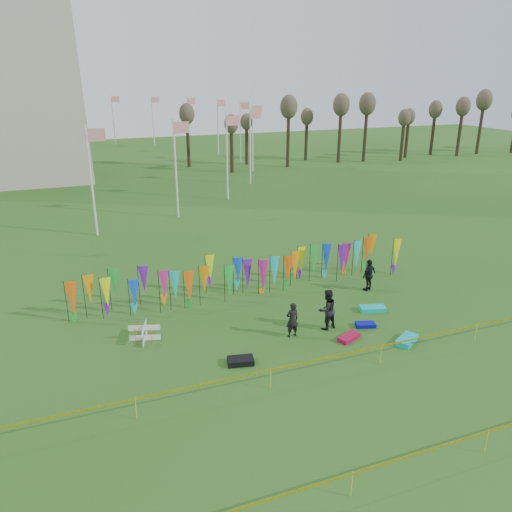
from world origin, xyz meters
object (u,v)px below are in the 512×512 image
object	(u,v)px
kite_bag_blue	(365,325)
kite_bag_teal	(373,309)
kite_bag_red	(349,337)
box_kite	(145,333)
kite_bag_turquoise	(407,340)
person_right	(369,275)
kite_bag_black	(241,361)
person_mid	(327,309)
person_left	(292,320)

from	to	relation	value
kite_bag_blue	kite_bag_teal	xyz separation A→B (m)	(1.25, 1.31, 0.03)
kite_bag_red	box_kite	bearing A→B (deg)	159.76
box_kite	kite_bag_red	size ratio (longest dim) A/B	0.72
kite_bag_turquoise	kite_bag_teal	world-z (taller)	kite_bag_turquoise
box_kite	kite_bag_turquoise	world-z (taller)	box_kite
person_right	kite_bag_teal	size ratio (longest dim) A/B	1.43
person_right	kite_bag_black	world-z (taller)	person_right
box_kite	kite_bag_teal	xyz separation A→B (m)	(11.29, -1.11, -0.28)
box_kite	kite_bag_teal	size ratio (longest dim) A/B	0.63
box_kite	kite_bag_turquoise	bearing A→B (deg)	-21.72
box_kite	kite_bag_red	distance (m)	9.24
person_right	kite_bag_teal	bearing A→B (deg)	40.68
kite_bag_blue	person_mid	bearing A→B (deg)	164.16
person_right	kite_bag_turquoise	world-z (taller)	person_right
kite_bag_black	kite_bag_teal	size ratio (longest dim) A/B	0.86
kite_bag_teal	person_right	bearing A→B (deg)	62.30
box_kite	person_right	xyz separation A→B (m)	(12.51, 1.21, 0.51)
kite_bag_turquoise	person_right	bearing A→B (deg)	74.43
kite_bag_teal	kite_bag_black	bearing A→B (deg)	-164.20
person_left	kite_bag_teal	size ratio (longest dim) A/B	1.33
person_mid	person_right	xyz separation A→B (m)	(4.31, 3.10, -0.08)
person_mid	person_left	bearing A→B (deg)	-8.12
kite_bag_blue	box_kite	bearing A→B (deg)	166.48
person_mid	kite_bag_teal	xyz separation A→B (m)	(3.09, 0.78, -0.87)
person_right	kite_bag_teal	xyz separation A→B (m)	(-1.22, -2.32, -0.78)
kite_bag_blue	kite_bag_teal	bearing A→B (deg)	46.24
box_kite	kite_bag_turquoise	distance (m)	11.80
kite_bag_teal	kite_bag_blue	bearing A→B (deg)	-133.76
kite_bag_turquoise	kite_bag_black	bearing A→B (deg)	172.27
person_right	kite_bag_teal	distance (m)	2.74
person_mid	kite_bag_black	size ratio (longest dim) A/B	1.81
person_left	kite_bag_turquoise	size ratio (longest dim) A/B	1.37
box_kite	kite_bag_red	xyz separation A→B (m)	(8.67, -3.20, -0.30)
person_right	kite_bag_blue	size ratio (longest dim) A/B	1.97
kite_bag_red	kite_bag_teal	distance (m)	3.35
person_left	person_mid	world-z (taller)	person_mid
person_left	kite_bag_red	size ratio (longest dim) A/B	1.52
box_kite	kite_bag_blue	bearing A→B (deg)	-13.52
kite_bag_turquoise	kite_bag_red	distance (m)	2.57
person_right	kite_bag_blue	xyz separation A→B (m)	(-2.47, -3.63, -0.81)
person_right	kite_bag_red	distance (m)	5.90
person_mid	person_right	distance (m)	5.31
kite_bag_red	kite_bag_teal	xyz separation A→B (m)	(2.63, 2.09, 0.02)
kite_bag_black	kite_bag_turquoise	bearing A→B (deg)	-7.73
kite_bag_red	kite_bag_teal	bearing A→B (deg)	38.47
kite_bag_red	kite_bag_black	world-z (taller)	kite_bag_black
person_right	kite_bag_turquoise	xyz separation A→B (m)	(-1.55, -5.58, -0.78)
person_right	kite_bag_turquoise	distance (m)	5.84
box_kite	kite_bag_black	world-z (taller)	box_kite
person_left	person_right	xyz separation A→B (m)	(6.15, 3.23, 0.06)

